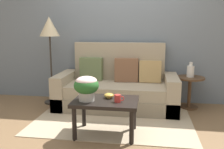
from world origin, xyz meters
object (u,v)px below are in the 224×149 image
(floor_lamp, at_px, (50,32))
(snack_bowl, at_px, (109,95))
(coffee_mug, at_px, (118,98))
(coffee_table, at_px, (106,105))
(table_vase, at_px, (191,71))
(couch, at_px, (117,88))
(potted_plant, at_px, (86,86))
(side_table, at_px, (190,87))

(floor_lamp, distance_m, snack_bowl, 1.83)
(coffee_mug, height_order, snack_bowl, coffee_mug)
(coffee_table, relative_size, table_vase, 3.23)
(couch, xyz_separation_m, potted_plant, (-0.22, -1.22, 0.33))
(coffee_table, bearing_deg, coffee_mug, -22.26)
(floor_lamp, relative_size, table_vase, 6.14)
(couch, relative_size, snack_bowl, 15.85)
(potted_plant, xyz_separation_m, coffee_mug, (0.39, -0.00, -0.14))
(snack_bowl, relative_size, table_vase, 0.51)
(floor_lamp, distance_m, potted_plant, 1.71)
(side_table, bearing_deg, floor_lamp, -178.12)
(coffee_table, bearing_deg, couch, 90.24)
(coffee_mug, bearing_deg, snack_bowl, 132.12)
(snack_bowl, bearing_deg, side_table, 45.28)
(side_table, height_order, floor_lamp, floor_lamp)
(side_table, relative_size, coffee_mug, 4.40)
(side_table, bearing_deg, coffee_mug, -127.89)
(snack_bowl, bearing_deg, coffee_mug, -47.88)
(potted_plant, distance_m, snack_bowl, 0.33)
(table_vase, bearing_deg, potted_plant, -137.03)
(floor_lamp, relative_size, snack_bowl, 12.11)
(side_table, height_order, coffee_mug, coffee_mug)
(floor_lamp, relative_size, potted_plant, 4.96)
(potted_plant, bearing_deg, couch, 79.60)
(side_table, xyz_separation_m, floor_lamp, (-2.41, -0.08, 0.90))
(couch, distance_m, side_table, 1.22)
(couch, height_order, coffee_mug, couch)
(coffee_table, distance_m, floor_lamp, 1.91)
(coffee_table, xyz_separation_m, table_vase, (1.21, 1.28, 0.25))
(couch, xyz_separation_m, coffee_mug, (0.17, -1.23, 0.18))
(table_vase, bearing_deg, side_table, 51.69)
(side_table, xyz_separation_m, snack_bowl, (-1.18, -1.20, 0.13))
(couch, relative_size, coffee_mug, 16.47)
(table_vase, bearing_deg, coffee_table, -133.44)
(couch, height_order, floor_lamp, floor_lamp)
(coffee_mug, distance_m, snack_bowl, 0.20)
(side_table, relative_size, snack_bowl, 4.23)
(snack_bowl, distance_m, table_vase, 1.68)
(couch, bearing_deg, coffee_table, -89.76)
(side_table, height_order, snack_bowl, side_table)
(coffee_mug, bearing_deg, side_table, 52.11)
(side_table, relative_size, floor_lamp, 0.35)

